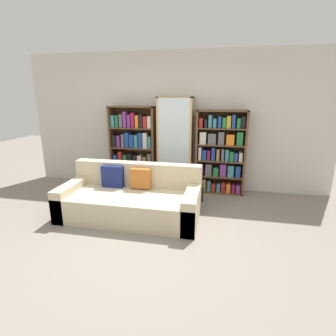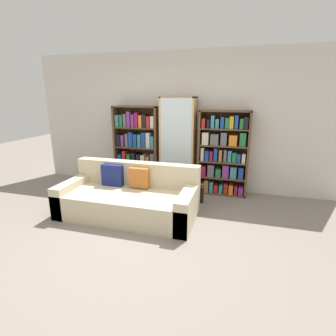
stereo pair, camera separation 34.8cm
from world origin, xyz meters
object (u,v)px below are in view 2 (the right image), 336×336
(bookshelf_left, at_px, (137,149))
(display_cabinet, at_px, (178,145))
(couch, at_px, (129,198))
(wine_bottle, at_px, (201,195))
(bookshelf_right, at_px, (223,154))

(bookshelf_left, bearing_deg, display_cabinet, -1.09)
(bookshelf_left, bearing_deg, couch, -73.37)
(couch, xyz_separation_m, wine_bottle, (1.05, 0.79, -0.13))
(bookshelf_left, bearing_deg, bookshelf_right, -0.01)
(couch, xyz_separation_m, bookshelf_left, (-0.41, 1.37, 0.53))
(couch, distance_m, bookshelf_right, 1.99)
(bookshelf_right, height_order, wine_bottle, bookshelf_right)
(wine_bottle, bearing_deg, couch, -143.09)
(couch, relative_size, wine_bottle, 6.38)
(bookshelf_right, bearing_deg, bookshelf_left, 179.99)
(couch, height_order, bookshelf_left, bookshelf_left)
(bookshelf_right, bearing_deg, couch, -134.48)
(couch, distance_m, display_cabinet, 1.57)
(couch, xyz_separation_m, bookshelf_right, (1.35, 1.37, 0.51))
(display_cabinet, height_order, wine_bottle, display_cabinet)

